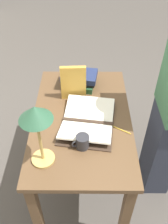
{
  "coord_description": "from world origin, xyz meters",
  "views": [
    {
      "loc": [
        -1.26,
        -0.02,
        1.99
      ],
      "look_at": [
        -0.03,
        -0.02,
        0.85
      ],
      "focal_mm": 40.0,
      "sensor_mm": 36.0,
      "label": 1
    }
  ],
  "objects_px": {
    "coffee_mug": "(82,142)",
    "pencil": "(119,129)",
    "open_book": "(88,121)",
    "book_stack_tall": "(79,79)",
    "book_standing_upright": "(73,83)",
    "reading_lamp": "(36,120)"
  },
  "relations": [
    {
      "from": "book_stack_tall",
      "to": "reading_lamp",
      "type": "xyz_separation_m",
      "value": [
        -0.73,
        0.2,
        0.28
      ]
    },
    {
      "from": "open_book",
      "to": "pencil",
      "type": "relative_size",
      "value": 3.48
    },
    {
      "from": "reading_lamp",
      "to": "pencil",
      "type": "relative_size",
      "value": 2.88
    },
    {
      "from": "coffee_mug",
      "to": "pencil",
      "type": "height_order",
      "value": "coffee_mug"
    },
    {
      "from": "book_stack_tall",
      "to": "coffee_mug",
      "type": "xyz_separation_m",
      "value": [
        -0.64,
        -0.03,
        -0.01
      ]
    },
    {
      "from": "book_standing_upright",
      "to": "pencil",
      "type": "distance_m",
      "value": 0.48
    },
    {
      "from": "book_standing_upright",
      "to": "open_book",
      "type": "bearing_deg",
      "value": -161.84
    },
    {
      "from": "book_standing_upright",
      "to": "reading_lamp",
      "type": "height_order",
      "value": "reading_lamp"
    },
    {
      "from": "coffee_mug",
      "to": "book_stack_tall",
      "type": "bearing_deg",
      "value": 2.77
    },
    {
      "from": "reading_lamp",
      "to": "pencil",
      "type": "xyz_separation_m",
      "value": [
        0.25,
        -0.48,
        -0.33
      ]
    },
    {
      "from": "open_book",
      "to": "reading_lamp",
      "type": "bearing_deg",
      "value": 147.3
    },
    {
      "from": "book_standing_upright",
      "to": "reading_lamp",
      "type": "bearing_deg",
      "value": 161.81
    },
    {
      "from": "open_book",
      "to": "book_stack_tall",
      "type": "xyz_separation_m",
      "value": [
        0.43,
        0.06,
        0.04
      ]
    },
    {
      "from": "open_book",
      "to": "pencil",
      "type": "xyz_separation_m",
      "value": [
        -0.06,
        -0.21,
        -0.01
      ]
    },
    {
      "from": "coffee_mug",
      "to": "pencil",
      "type": "relative_size",
      "value": 0.76
    },
    {
      "from": "book_stack_tall",
      "to": "book_standing_upright",
      "type": "distance_m",
      "value": 0.18
    },
    {
      "from": "open_book",
      "to": "book_standing_upright",
      "type": "bearing_deg",
      "value": 28.79
    },
    {
      "from": "open_book",
      "to": "book_stack_tall",
      "type": "relative_size",
      "value": 1.72
    },
    {
      "from": "book_stack_tall",
      "to": "reading_lamp",
      "type": "distance_m",
      "value": 0.81
    },
    {
      "from": "book_stack_tall",
      "to": "book_standing_upright",
      "type": "bearing_deg",
      "value": 165.69
    },
    {
      "from": "open_book",
      "to": "reading_lamp",
      "type": "height_order",
      "value": "reading_lamp"
    },
    {
      "from": "book_standing_upright",
      "to": "coffee_mug",
      "type": "xyz_separation_m",
      "value": [
        -0.48,
        -0.07,
        -0.09
      ]
    }
  ]
}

